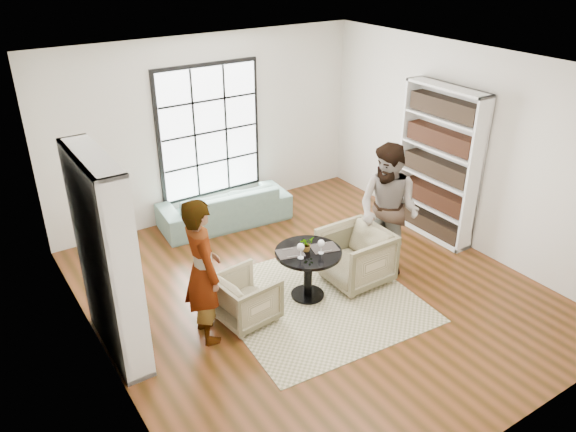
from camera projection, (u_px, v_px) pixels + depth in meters
ground at (313, 291)px, 7.65m from camera, size 6.00×6.00×0.00m
room_shell at (291, 193)px, 7.49m from camera, size 6.00×6.01×6.00m
rug at (317, 300)px, 7.44m from camera, size 2.59×2.59×0.01m
pedestal_table at (308, 264)px, 7.31m from camera, size 0.87×0.87×0.70m
sofa at (225, 206)px, 9.31m from camera, size 2.21×1.02×0.63m
armchair_left at (246, 298)px, 6.94m from camera, size 0.77×0.75×0.64m
armchair_right at (355, 256)px, 7.70m from camera, size 0.86×0.84×0.78m
person_left at (203, 271)px, 6.41m from camera, size 0.49×0.70×1.81m
person_right at (388, 210)px, 7.72m from camera, size 0.97×1.10×1.89m
placemat_left at (290, 253)px, 7.17m from camera, size 0.40×0.34×0.01m
placemat_right at (324, 248)px, 7.30m from camera, size 0.40×0.34×0.01m
cutlery_left at (290, 253)px, 7.17m from camera, size 0.19×0.25×0.01m
cutlery_right at (324, 247)px, 7.29m from camera, size 0.19×0.25×0.01m
wine_glass_left at (301, 248)px, 7.00m from camera, size 0.10×0.10×0.21m
wine_glass_right at (321, 244)px, 7.11m from camera, size 0.09×0.09×0.20m
flower_centerpiece at (307, 244)px, 7.20m from camera, size 0.20×0.19×0.19m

